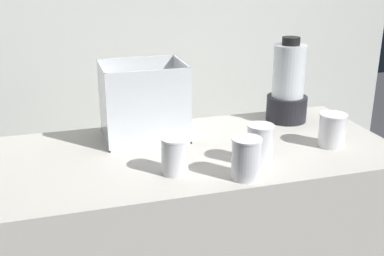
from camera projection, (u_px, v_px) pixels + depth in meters
name	position (u px, v px, depth m)	size (l,w,h in m)	color
back_wall_unit	(145.00, 15.00, 2.20)	(2.60, 0.24, 2.50)	silver
carrot_display_bin	(143.00, 114.00, 1.73)	(0.29, 0.23, 0.27)	white
blender_pitcher	(288.00, 87.00, 1.89)	(0.16, 0.16, 0.33)	black
juice_cup_beet_far_left	(175.00, 158.00, 1.45)	(0.08, 0.08, 0.11)	white
juice_cup_mango_left	(246.00, 160.00, 1.41)	(0.09, 0.09, 0.13)	white
juice_cup_mango_middle	(260.00, 147.00, 1.51)	(0.09, 0.09, 0.13)	white
juice_cup_beet_right	(332.00, 132.00, 1.66)	(0.09, 0.09, 0.12)	white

